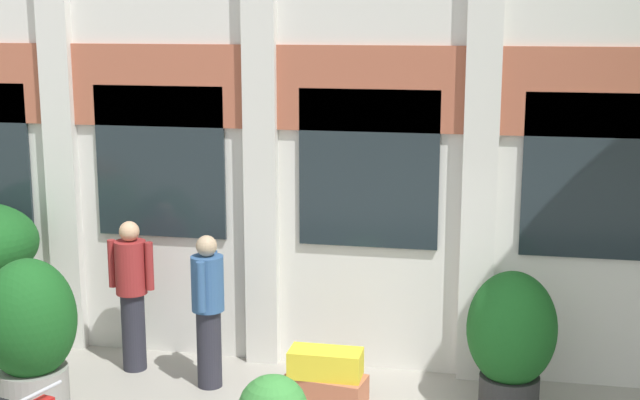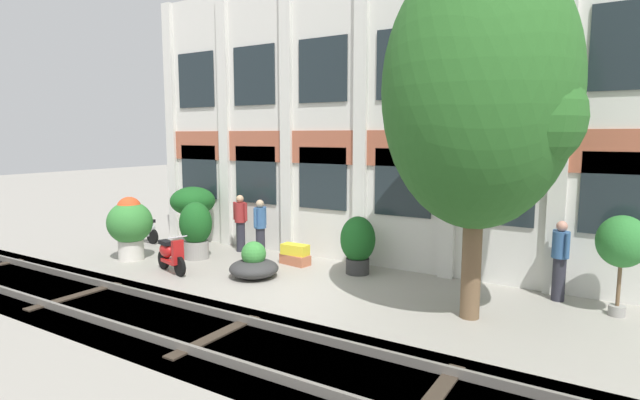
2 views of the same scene
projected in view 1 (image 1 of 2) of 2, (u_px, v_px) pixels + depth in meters
The scene contains 6 objects.
apartment_facade at pixel (486, 20), 9.17m from camera, with size 14.45×0.64×7.64m.
potted_plant_stone_basin at pixel (30, 333), 8.56m from camera, with size 0.90×0.90×1.59m.
potted_plant_ribbed_drum at pixel (511, 337), 8.65m from camera, with size 0.87×0.87×1.44m.
potted_plant_square_trough at pixel (326, 377), 9.02m from camera, with size 0.86×0.50×0.55m.
resident_by_doorway at pixel (208, 306), 9.27m from camera, with size 0.34×0.53×1.64m.
resident_watching_tracks at pixel (132, 291), 9.72m from camera, with size 0.53×0.34×1.68m.
Camera 1 is at (0.19, -6.49, 3.83)m, focal length 50.00 mm.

